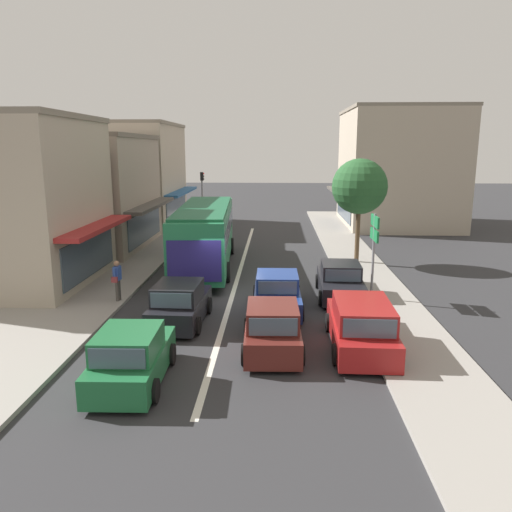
% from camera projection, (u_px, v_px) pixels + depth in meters
% --- Properties ---
extents(ground_plane, '(140.00, 140.00, 0.00)m').
position_uv_depth(ground_plane, '(232.00, 296.00, 21.17)').
color(ground_plane, '#2D2D30').
extents(lane_centre_line, '(0.20, 28.00, 0.01)m').
position_uv_depth(lane_centre_line, '(239.00, 272.00, 25.07)').
color(lane_centre_line, silver).
rests_on(lane_centre_line, ground).
extents(sidewalk_left, '(5.20, 44.00, 0.14)m').
position_uv_depth(sidewalk_left, '(118.00, 261.00, 27.29)').
color(sidewalk_left, gray).
rests_on(sidewalk_left, ground).
extents(kerb_right, '(2.80, 44.00, 0.12)m').
position_uv_depth(kerb_right, '(357.00, 264.00, 26.76)').
color(kerb_right, gray).
rests_on(kerb_right, ground).
extents(shopfront_corner_near, '(8.36, 7.45, 7.56)m').
position_uv_depth(shopfront_corner_near, '(4.00, 202.00, 22.02)').
color(shopfront_corner_near, '#B2A38E').
rests_on(shopfront_corner_near, ground).
extents(shopfront_mid_block, '(8.93, 9.07, 6.94)m').
position_uv_depth(shopfront_mid_block, '(80.00, 192.00, 30.47)').
color(shopfront_mid_block, gray).
rests_on(shopfront_mid_block, ground).
extents(shopfront_far_end, '(9.02, 9.41, 8.06)m').
position_uv_depth(shopfront_far_end, '(126.00, 175.00, 39.75)').
color(shopfront_far_end, '#B2A38E').
rests_on(shopfront_far_end, ground).
extents(building_right_far, '(9.40, 10.00, 9.17)m').
position_uv_depth(building_right_far, '(398.00, 168.00, 39.60)').
color(building_right_far, '#B2A38E').
rests_on(building_right_far, ground).
extents(city_bus, '(3.18, 10.98, 3.23)m').
position_uv_depth(city_bus, '(205.00, 232.00, 25.78)').
color(city_bus, '#237A4C').
rests_on(city_bus, ground).
extents(hatchback_adjacent_lane_lead, '(1.92, 3.76, 1.54)m').
position_uv_depth(hatchback_adjacent_lane_lead, '(180.00, 304.00, 17.66)').
color(hatchback_adjacent_lane_lead, black).
rests_on(hatchback_adjacent_lane_lead, ground).
extents(hatchback_behind_bus_mid, '(1.89, 3.74, 1.54)m').
position_uv_depth(hatchback_behind_bus_mid, '(272.00, 329.00, 15.25)').
color(hatchback_behind_bus_mid, '#561E19').
rests_on(hatchback_behind_bus_mid, ground).
extents(hatchback_behind_bus_near, '(1.88, 3.73, 1.54)m').
position_uv_depth(hatchback_behind_bus_near, '(131.00, 358.00, 13.15)').
color(hatchback_behind_bus_near, '#1E6638').
rests_on(hatchback_behind_bus_near, ground).
extents(sedan_queue_far_back, '(1.94, 4.22, 1.47)m').
position_uv_depth(sedan_queue_far_back, '(277.00, 293.00, 19.15)').
color(sedan_queue_far_back, navy).
rests_on(sedan_queue_far_back, ground).
extents(parked_wagon_kerb_front, '(2.02, 4.54, 1.58)m').
position_uv_depth(parked_wagon_kerb_front, '(361.00, 326.00, 15.43)').
color(parked_wagon_kerb_front, maroon).
rests_on(parked_wagon_kerb_front, ground).
extents(parked_sedan_kerb_second, '(1.98, 4.24, 1.47)m').
position_uv_depth(parked_sedan_kerb_second, '(340.00, 281.00, 20.88)').
color(parked_sedan_kerb_second, black).
rests_on(parked_sedan_kerb_second, ground).
extents(traffic_light_downstreet, '(0.33, 0.24, 4.20)m').
position_uv_depth(traffic_light_downstreet, '(202.00, 189.00, 41.05)').
color(traffic_light_downstreet, gray).
rests_on(traffic_light_downstreet, ground).
extents(directional_road_sign, '(0.10, 1.40, 3.60)m').
position_uv_depth(directional_road_sign, '(374.00, 236.00, 19.83)').
color(directional_road_sign, gray).
rests_on(directional_road_sign, ground).
extents(street_tree_right, '(2.90, 2.90, 5.61)m').
position_uv_depth(street_tree_right, '(360.00, 187.00, 26.10)').
color(street_tree_right, brown).
rests_on(street_tree_right, ground).
extents(pedestrian_with_handbag_near, '(0.27, 0.66, 1.63)m').
position_uv_depth(pedestrian_with_handbag_near, '(117.00, 278.00, 19.83)').
color(pedestrian_with_handbag_near, '#4C4742').
rests_on(pedestrian_with_handbag_near, sidewalk_left).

